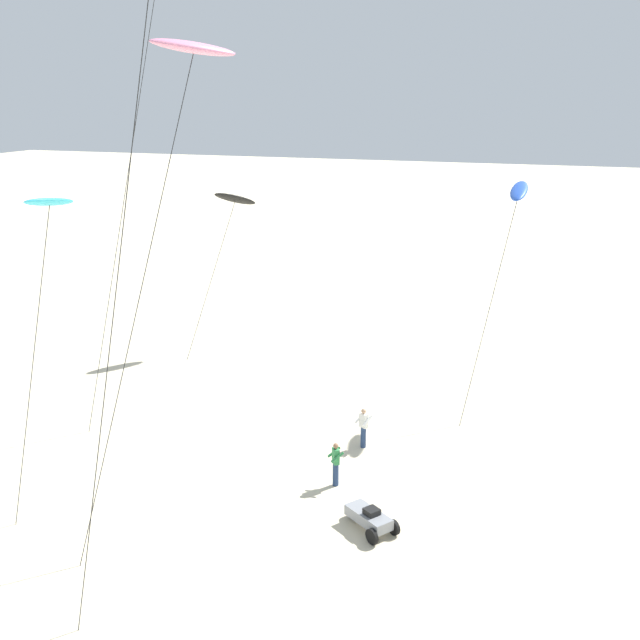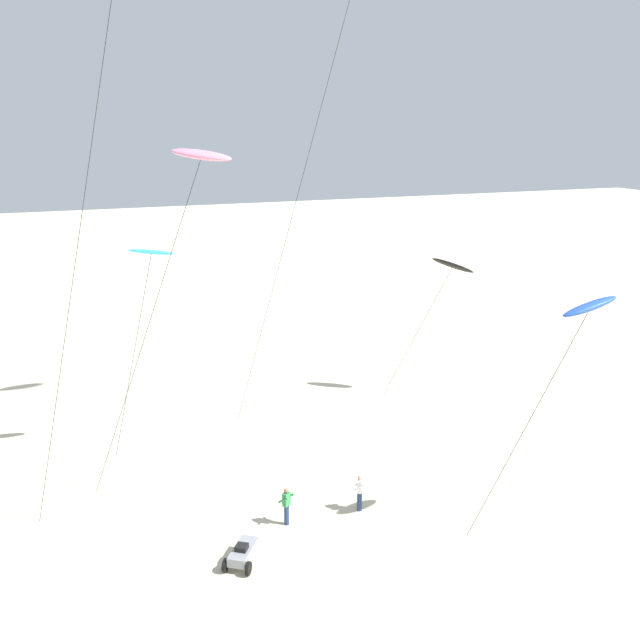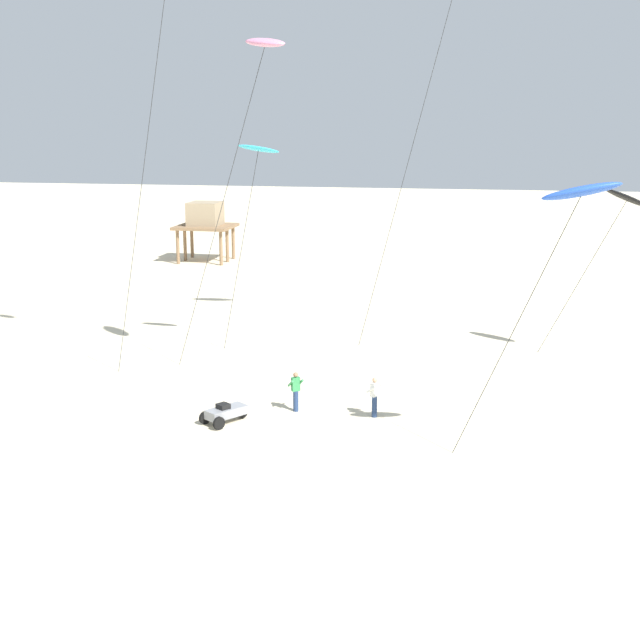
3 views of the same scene
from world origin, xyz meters
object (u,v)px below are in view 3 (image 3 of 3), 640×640
stilt_house (205,219)px  kite_pink (264,45)px  kite_black (627,199)px  kite_cyan (258,151)px  kite_flyer_middle (375,396)px  kite_flyer_nearest (296,391)px  beach_buggy (225,413)px  kite_blue (581,193)px

stilt_house → kite_pink: bearing=-67.3°
kite_black → kite_cyan: size_ratio=0.82×
kite_cyan → kite_flyer_middle: size_ratio=6.43×
kite_black → stilt_house: size_ratio=1.75×
kite_black → kite_flyer_nearest: bearing=-143.7°
stilt_house → kite_cyan: bearing=-66.8°
kite_pink → beach_buggy: (-0.31, -5.82, -14.48)m
kite_cyan → stilt_house: 31.72m
kite_pink → beach_buggy: bearing=-93.0°
kite_pink → beach_buggy: 15.61m
kite_blue → kite_flyer_nearest: kite_blue is taller
kite_flyer_nearest → kite_cyan: bearing=113.7°
beach_buggy → kite_pink: bearing=87.0°
kite_pink → stilt_house: (-13.78, 32.98, -11.32)m
beach_buggy → kite_blue: bearing=-13.1°
stilt_house → beach_buggy: 41.20m
kite_black → kite_flyer_middle: (-10.64, -10.33, -7.21)m
beach_buggy → kite_black: bearing=36.6°
kite_blue → kite_flyer_nearest: 14.39m
kite_black → kite_flyer_middle: bearing=-135.8°
kite_blue → kite_flyer_nearest: size_ratio=6.06×
kite_black → kite_cyan: bearing=-174.0°
kite_blue → kite_flyer_middle: bearing=145.8°
kite_pink → kite_flyer_middle: (5.43, -3.99, -14.01)m
kite_flyer_nearest → kite_flyer_middle: 3.30m
kite_black → kite_pink: size_ratio=0.57×
kite_flyer_nearest → stilt_house: size_ratio=0.33×
kite_flyer_nearest → kite_flyer_middle: same height
kite_pink → stilt_house: bearing=112.7°
kite_cyan → beach_buggy: 14.33m
kite_blue → kite_pink: size_ratio=0.66×
kite_black → kite_pink: 18.57m
kite_flyer_nearest → kite_flyer_middle: bearing=-1.9°
kite_flyer_middle → stilt_house: size_ratio=0.33×
stilt_house → beach_buggy: stilt_house is taller
kite_pink → beach_buggy: kite_pink is taller
kite_cyan → kite_pink: 6.62m
kite_black → stilt_house: 40.27m
kite_flyer_nearest → stilt_house: bearing=113.4°
kite_black → kite_blue: 15.63m
kite_flyer_middle → beach_buggy: bearing=-162.3°
stilt_house → kite_black: bearing=-41.8°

